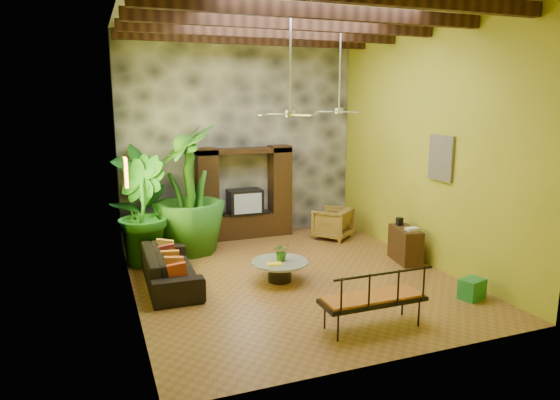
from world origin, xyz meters
name	(u,v)px	position (x,y,z in m)	size (l,w,h in m)	color
ground	(291,276)	(0.00, 0.00, 0.00)	(7.00, 7.00, 0.00)	brown
ceiling	(293,11)	(0.00, 0.00, 5.00)	(6.00, 7.00, 0.02)	silver
back_wall	(240,138)	(0.00, 3.50, 2.50)	(6.00, 0.02, 5.00)	#999922
left_wall	(126,157)	(-3.00, 0.00, 2.50)	(0.02, 7.00, 5.00)	#999922
right_wall	(424,145)	(3.00, 0.00, 2.50)	(0.02, 7.00, 5.00)	#999922
stone_accent_wall	(240,138)	(0.00, 3.44, 2.50)	(5.98, 0.10, 4.98)	#35363C
ceiling_beams	(293,24)	(0.00, 0.00, 4.78)	(5.95, 5.36, 0.22)	#341C10
entertainment_center	(245,200)	(0.00, 3.14, 0.97)	(2.40, 0.55, 2.30)	black
ceiling_fan_front	(290,102)	(-0.20, -0.40, 3.40)	(1.28, 1.28, 1.86)	silver
ceiling_fan_back	(339,101)	(1.60, 1.20, 3.40)	(1.28, 1.28, 1.86)	silver
wall_art_mask	(126,172)	(-2.96, 1.00, 2.10)	(0.06, 0.32, 0.55)	yellow
wall_art_painting	(441,158)	(2.96, -0.60, 2.30)	(0.06, 0.70, 0.90)	#255D8B
sofa	(170,268)	(-2.30, 0.40, 0.33)	(2.29, 0.89, 0.67)	black
wicker_armchair	(332,223)	(2.03, 2.24, 0.39)	(0.82, 0.85, 0.77)	olive
tall_plant_a	(142,198)	(-2.53, 2.96, 1.22)	(1.29, 0.87, 2.44)	#1A641D
tall_plant_b	(141,211)	(-2.65, 1.92, 1.15)	(1.26, 1.02, 2.30)	#1B6019
tall_plant_c	(189,190)	(-1.55, 2.33, 1.45)	(1.63, 1.63, 2.91)	#28691B
coffee_table	(280,268)	(-0.30, -0.15, 0.26)	(1.08, 1.08, 0.40)	black
centerpiece_plant	(282,251)	(-0.25, -0.12, 0.58)	(0.32, 0.28, 0.36)	#2E6B1C
yellow_tray	(275,264)	(-0.47, -0.30, 0.41)	(0.27, 0.19, 0.03)	yellow
iron_bench	(375,297)	(0.31, -2.60, 0.53)	(1.64, 0.59, 0.57)	black
side_console	(405,245)	(2.65, 0.00, 0.37)	(0.42, 0.93, 0.74)	#392212
green_bin	(472,289)	(2.54, -2.17, 0.18)	(0.42, 0.31, 0.36)	#228035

